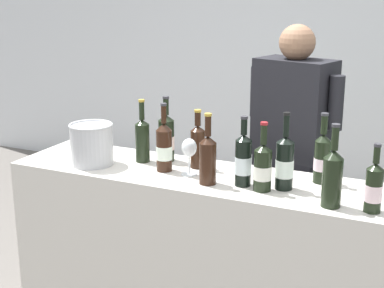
{
  "coord_description": "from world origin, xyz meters",
  "views": [
    {
      "loc": [
        1.0,
        -2.41,
        1.86
      ],
      "look_at": [
        -0.12,
        0.0,
        1.11
      ],
      "focal_mm": 52.8,
      "sensor_mm": 36.0,
      "label": 1
    }
  ],
  "objects": [
    {
      "name": "wine_bottle_4",
      "position": [
        0.49,
        0.13,
        1.09
      ],
      "size": [
        0.08,
        0.08,
        0.34
      ],
      "color": "black",
      "rests_on": "counter"
    },
    {
      "name": "wine_bottle_6",
      "position": [
        0.01,
        -0.11,
        1.09
      ],
      "size": [
        0.08,
        0.08,
        0.34
      ],
      "color": "black",
      "rests_on": "counter"
    },
    {
      "name": "wine_bottle_1",
      "position": [
        -0.44,
        0.07,
        1.09
      ],
      "size": [
        0.08,
        0.08,
        0.33
      ],
      "color": "black",
      "rests_on": "counter"
    },
    {
      "name": "wine_bottle_2",
      "position": [
        0.17,
        -0.06,
        1.09
      ],
      "size": [
        0.08,
        0.08,
        0.33
      ],
      "color": "black",
      "rests_on": "counter"
    },
    {
      "name": "wine_glass",
      "position": [
        -0.12,
        -0.03,
        1.09
      ],
      "size": [
        0.08,
        0.08,
        0.18
      ],
      "color": "silver",
      "rests_on": "counter"
    },
    {
      "name": "wine_bottle_9",
      "position": [
        -0.33,
        0.13,
        1.09
      ],
      "size": [
        0.09,
        0.09,
        0.35
      ],
      "color": "black",
      "rests_on": "counter"
    },
    {
      "name": "wine_bottle_7",
      "position": [
        0.76,
        -0.14,
        1.07
      ],
      "size": [
        0.07,
        0.07,
        0.29
      ],
      "color": "black",
      "rests_on": "counter"
    },
    {
      "name": "wall_back",
      "position": [
        0.0,
        2.6,
        1.4
      ],
      "size": [
        8.0,
        0.1,
        2.8
      ],
      "primitive_type": "cube",
      "color": "silver",
      "rests_on": "ground_plane"
    },
    {
      "name": "person_server",
      "position": [
        0.21,
        0.63,
        0.81
      ],
      "size": [
        0.56,
        0.35,
        1.66
      ],
      "color": "black",
      "rests_on": "ground_plane"
    },
    {
      "name": "counter",
      "position": [
        0.0,
        0.0,
        0.48
      ],
      "size": [
        2.12,
        0.51,
        0.96
      ],
      "primitive_type": "cube",
      "color": "beige",
      "rests_on": "ground_plane"
    },
    {
      "name": "wine_bottle_8",
      "position": [
        0.27,
        -0.09,
        1.07
      ],
      "size": [
        0.08,
        0.08,
        0.32
      ],
      "color": "black",
      "rests_on": "counter"
    },
    {
      "name": "wine_bottle_0",
      "position": [
        0.59,
        -0.15,
        1.1
      ],
      "size": [
        0.08,
        0.08,
        0.36
      ],
      "color": "black",
      "rests_on": "counter"
    },
    {
      "name": "wine_bottle_5",
      "position": [
        -0.14,
        0.1,
        1.08
      ],
      "size": [
        0.07,
        0.07,
        0.3
      ],
      "color": "black",
      "rests_on": "counter"
    },
    {
      "name": "ice_bucket",
      "position": [
        -0.65,
        -0.09,
        1.07
      ],
      "size": [
        0.23,
        0.23,
        0.22
      ],
      "color": "silver",
      "rests_on": "counter"
    },
    {
      "name": "wine_bottle_10",
      "position": [
        -0.27,
        -0.02,
        1.09
      ],
      "size": [
        0.08,
        0.08,
        0.34
      ],
      "color": "black",
      "rests_on": "counter"
    },
    {
      "name": "wine_bottle_3",
      "position": [
        0.35,
        -0.03,
        1.09
      ],
      "size": [
        0.08,
        0.08,
        0.36
      ],
      "color": "black",
      "rests_on": "counter"
    }
  ]
}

